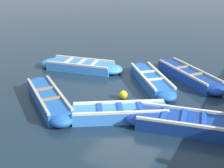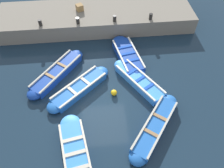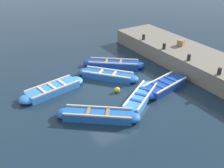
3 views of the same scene
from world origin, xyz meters
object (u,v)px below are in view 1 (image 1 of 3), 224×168
at_px(boat_far_corner, 81,66).
at_px(boat_stern_in, 151,80).
at_px(boat_near_quay, 48,99).
at_px(buoy_orange_near, 123,95).
at_px(boat_end_of_row, 120,113).
at_px(boat_outer_left, 183,123).
at_px(boat_drifting, 188,75).

bearing_deg(boat_far_corner, boat_stern_in, 177.61).
bearing_deg(boat_far_corner, boat_near_quay, 104.97).
bearing_deg(boat_near_quay, buoy_orange_near, -142.75).
bearing_deg(boat_end_of_row, boat_outer_left, -170.30).
bearing_deg(boat_stern_in, boat_near_quay, 52.83).
xyz_separation_m(boat_stern_in, boat_end_of_row, (-0.14, 2.93, -0.00)).
bearing_deg(boat_far_corner, boat_outer_left, 152.09).
relative_size(boat_stern_in, boat_far_corner, 0.85).
distance_m(boat_near_quay, buoy_orange_near, 2.49).
distance_m(boat_near_quay, boat_outer_left, 4.36).
bearing_deg(buoy_orange_near, boat_drifting, -118.50).
xyz_separation_m(boat_end_of_row, boat_outer_left, (-1.82, -0.31, 0.01)).
distance_m(boat_near_quay, boat_far_corner, 3.37).
height_order(boat_stern_in, boat_drifting, boat_drifting).
height_order(boat_near_quay, boat_stern_in, boat_near_quay).
relative_size(boat_stern_in, boat_end_of_row, 0.95).
relative_size(boat_near_quay, boat_stern_in, 1.06).
distance_m(boat_outer_left, boat_drifting, 3.84).
bearing_deg(buoy_orange_near, boat_outer_left, 156.88).
bearing_deg(boat_end_of_row, boat_near_quay, 4.42).
distance_m(boat_drifting, buoy_orange_near, 3.12).
bearing_deg(boat_stern_in, boat_far_corner, -2.39).
relative_size(boat_stern_in, buoy_orange_near, 10.99).
bearing_deg(boat_outer_left, boat_near_quay, 6.65).
xyz_separation_m(boat_outer_left, boat_drifting, (0.86, -3.74, 0.00)).
distance_m(boat_near_quay, boat_drifting, 5.49).
distance_m(boat_stern_in, boat_outer_left, 3.27).
relative_size(boat_outer_left, buoy_orange_near, 12.38).
bearing_deg(boat_near_quay, boat_outer_left, -173.35).
xyz_separation_m(boat_end_of_row, boat_far_corner, (3.38, -3.06, -0.01)).
height_order(boat_near_quay, boat_drifting, boat_drifting).
distance_m(boat_stern_in, boat_end_of_row, 2.93).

